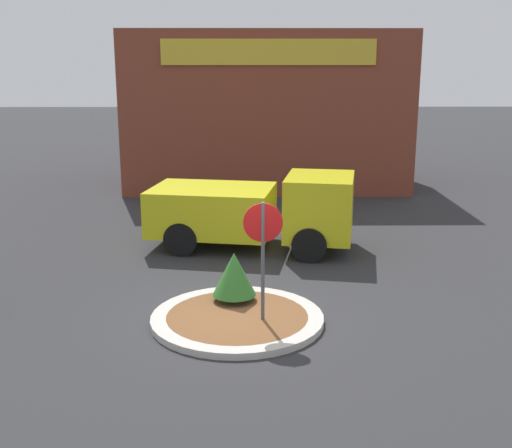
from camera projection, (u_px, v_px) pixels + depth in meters
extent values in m
plane|color=#2D2D30|center=(237.00, 322.00, 12.48)|extent=(120.00, 120.00, 0.00)
cylinder|color=#BCB7AD|center=(237.00, 319.00, 12.46)|extent=(3.36, 3.36, 0.13)
cylinder|color=brown|center=(237.00, 319.00, 12.46)|extent=(2.76, 2.76, 0.13)
cylinder|color=#4C4C51|center=(263.00, 265.00, 12.01)|extent=(0.07, 0.07, 2.42)
cylinder|color=#B71414|center=(263.00, 223.00, 11.80)|extent=(0.74, 0.03, 0.74)
cylinder|color=brown|center=(234.00, 297.00, 13.22)|extent=(0.08, 0.08, 0.12)
cone|color=#2D6B28|center=(234.00, 274.00, 13.09)|extent=(0.90, 0.90, 0.90)
cube|color=gold|center=(319.00, 206.00, 16.87)|extent=(2.08, 2.46, 1.63)
cube|color=gold|center=(212.00, 210.00, 17.39)|extent=(3.58, 2.84, 1.22)
cube|color=black|center=(343.00, 197.00, 16.71)|extent=(0.39, 1.93, 0.57)
cylinder|color=black|center=(316.00, 225.00, 18.10)|extent=(0.92, 0.41, 0.89)
cylinder|color=black|center=(309.00, 245.00, 16.08)|extent=(0.92, 0.41, 0.89)
cylinder|color=black|center=(201.00, 220.00, 18.64)|extent=(0.92, 0.41, 0.89)
cylinder|color=black|center=(181.00, 239.00, 16.62)|extent=(0.92, 0.41, 0.89)
cube|color=brown|center=(266.00, 109.00, 26.03)|extent=(10.85, 6.00, 6.04)
cube|color=gold|center=(269.00, 52.00, 22.55)|extent=(7.60, 0.08, 0.90)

